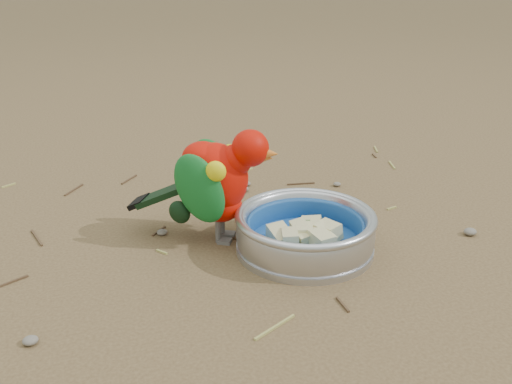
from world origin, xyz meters
name	(u,v)px	position (x,y,z in m)	size (l,w,h in m)	color
ground	(268,253)	(0.00, 0.00, 0.00)	(60.00, 60.00, 0.00)	brown
food_bowl	(305,245)	(0.06, -0.01, 0.01)	(0.21, 0.21, 0.02)	#B2B2BA
bowl_wall	(305,228)	(0.06, -0.01, 0.04)	(0.21, 0.21, 0.04)	#B2B2BA
fruit_wedges	(305,232)	(0.06, -0.01, 0.03)	(0.12, 0.12, 0.03)	beige
lory_parrot	(216,187)	(-0.06, 0.07, 0.09)	(0.10, 0.22, 0.17)	#C00D01
ground_debris	(271,236)	(0.02, 0.05, 0.00)	(0.90, 0.80, 0.01)	#9E984E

